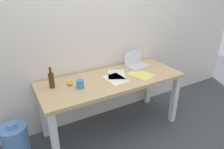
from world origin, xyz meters
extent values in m
plane|color=#42474C|center=(0.00, 0.00, 0.00)|extent=(8.00, 8.00, 0.00)
cube|color=silver|center=(0.00, 0.40, 1.30)|extent=(5.20, 0.08, 2.60)
cube|color=tan|center=(0.00, 0.00, 0.71)|extent=(1.73, 0.68, 0.04)
cube|color=silver|center=(-0.81, -0.28, 0.34)|extent=(0.07, 0.07, 0.69)
cube|color=silver|center=(0.81, -0.28, 0.34)|extent=(0.07, 0.07, 0.69)
cube|color=silver|center=(-0.81, 0.28, 0.34)|extent=(0.07, 0.07, 0.69)
cube|color=silver|center=(0.81, 0.28, 0.34)|extent=(0.07, 0.07, 0.69)
cube|color=silver|center=(0.49, 0.14, 0.74)|extent=(0.33, 0.26, 0.02)
cube|color=white|center=(0.47, 0.24, 0.84)|extent=(0.30, 0.07, 0.19)
cylinder|color=#47280F|center=(-0.68, 0.12, 0.81)|extent=(0.06, 0.06, 0.17)
cylinder|color=#47280F|center=(-0.68, 0.12, 0.93)|extent=(0.03, 0.03, 0.07)
cylinder|color=gold|center=(-0.68, 0.12, 0.97)|extent=(0.03, 0.03, 0.01)
ellipsoid|color=gold|center=(-0.49, 0.10, 0.75)|extent=(0.10, 0.12, 0.03)
cylinder|color=#338CC6|center=(-0.42, -0.04, 0.78)|extent=(0.08, 0.08, 0.09)
cube|color=white|center=(0.10, 0.07, 0.73)|extent=(0.32, 0.36, 0.00)
cube|color=#F4E06B|center=(0.37, -0.08, 0.73)|extent=(0.29, 0.35, 0.00)
cube|color=white|center=(0.03, -0.04, 0.73)|extent=(0.22, 0.31, 0.00)
cylinder|color=#598CC6|center=(-1.15, 0.06, 0.20)|extent=(0.27, 0.27, 0.41)
cylinder|color=#598CC6|center=(-1.15, 0.06, 0.43)|extent=(0.10, 0.10, 0.05)
camera|label=1|loc=(-1.07, -1.90, 1.77)|focal=32.25mm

